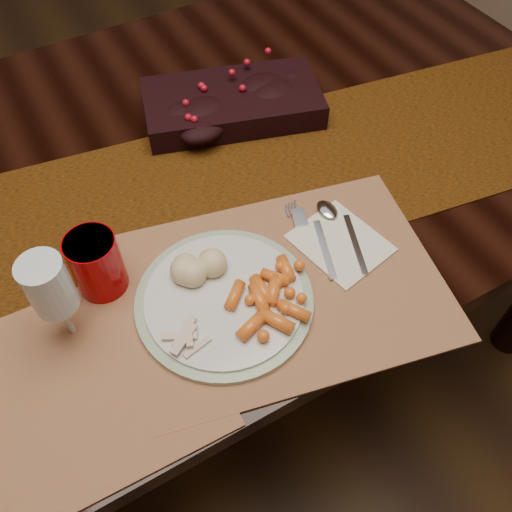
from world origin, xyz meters
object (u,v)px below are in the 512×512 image
dining_table (185,281)px  wine_glass (57,302)px  turkey_shreds (192,338)px  napkin (340,243)px  centerpiece (232,100)px  placemat_main (285,285)px  dinner_plate (224,300)px  baby_carrots (268,297)px  red_cup (97,264)px  mashed_potatoes (195,264)px

dining_table → wine_glass: size_ratio=10.73×
turkey_shreds → napkin: 0.29m
centerpiece → wine_glass: size_ratio=2.04×
placemat_main → dinner_plate: dinner_plate is taller
dinner_plate → napkin: dinner_plate is taller
dinner_plate → placemat_main: bearing=-10.0°
baby_carrots → red_cup: size_ratio=1.14×
red_cup → dining_table: bearing=46.3°
turkey_shreds → napkin: (0.29, 0.05, -0.02)m
dining_table → mashed_potatoes: size_ratio=20.39×
dining_table → turkey_shreds: turkey_shreds is taller
dining_table → baby_carrots: bearing=-87.6°
dining_table → napkin: 0.52m
turkey_shreds → dining_table: bearing=72.8°
placemat_main → baby_carrots: 0.06m
placemat_main → turkey_shreds: bearing=-158.9°
red_cup → centerpiece: bearing=35.8°
centerpiece → dinner_plate: centerpiece is taller
placemat_main → wine_glass: bearing=177.7°
placemat_main → mashed_potatoes: bearing=158.9°
wine_glass → turkey_shreds: bearing=-37.2°
baby_carrots → placemat_main: bearing=26.4°
napkin → wine_glass: 0.44m
dinner_plate → wine_glass: bearing=163.0°
dining_table → wine_glass: wine_glass is taller
baby_carrots → napkin: 0.17m
mashed_potatoes → dining_table: bearing=77.7°
dinner_plate → dining_table: bearing=83.0°
dining_table → mashed_potatoes: 0.49m
dinner_plate → turkey_shreds: bearing=-149.2°
baby_carrots → wine_glass: size_ratio=0.71×
turkey_shreds → mashed_potatoes: bearing=61.7°
placemat_main → turkey_shreds: (-0.17, -0.03, 0.03)m
dining_table → dinner_plate: (-0.04, -0.32, 0.39)m
red_cup → wine_glass: bearing=-140.3°
baby_carrots → wine_glass: (-0.27, 0.10, 0.05)m
placemat_main → red_cup: 0.29m
dining_table → turkey_shreds: 0.55m
dining_table → placemat_main: bearing=-80.1°
placemat_main → centerpiece: bearing=85.5°
mashed_potatoes → napkin: (0.23, -0.05, -0.04)m
dinner_plate → mashed_potatoes: size_ratio=3.06×
mashed_potatoes → wine_glass: size_ratio=0.53×
mashed_potatoes → red_cup: bearing=153.8°
dining_table → wine_glass: 0.58m
placemat_main → baby_carrots: size_ratio=4.05×
baby_carrots → dining_table: bearing=92.4°
mashed_potatoes → red_cup: 0.15m
red_cup → wine_glass: 0.09m
placemat_main → red_cup: size_ratio=4.61×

